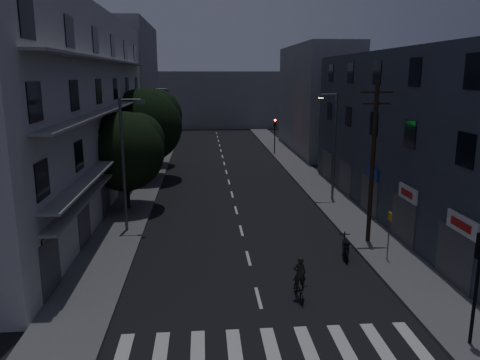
{
  "coord_description": "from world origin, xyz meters",
  "views": [
    {
      "loc": [
        -2.3,
        -16.54,
        9.47
      ],
      "look_at": [
        0.0,
        12.0,
        3.0
      ],
      "focal_mm": 35.0,
      "sensor_mm": 36.0,
      "label": 1
    }
  ],
  "objects": [
    {
      "name": "building_right",
      "position": [
        11.99,
        14.0,
        5.5
      ],
      "size": [
        6.19,
        28.0,
        11.0
      ],
      "color": "#2E333E",
      "rests_on": "ground"
    },
    {
      "name": "tree_mid",
      "position": [
        -7.37,
        25.92,
        5.27
      ],
      "size": [
        6.65,
        6.65,
        8.19
      ],
      "color": "black",
      "rests_on": "sidewalk_left"
    },
    {
      "name": "lane_markings",
      "position": [
        0.0,
        31.25,
        0.01
      ],
      "size": [
        0.15,
        60.5,
        0.01
      ],
      "color": "beige",
      "rests_on": "ground"
    },
    {
      "name": "sidewalk_right",
      "position": [
        7.5,
        25.0,
        0.07
      ],
      "size": [
        3.0,
        90.0,
        0.15
      ],
      "primitive_type": "cube",
      "color": "#565659",
      "rests_on": "ground"
    },
    {
      "name": "tree_near",
      "position": [
        -7.71,
        16.26,
        4.45
      ],
      "size": [
        5.57,
        5.57,
        6.87
      ],
      "color": "black",
      "rests_on": "sidewalk_left"
    },
    {
      "name": "traffic_signal_far_left",
      "position": [
        -6.27,
        40.53,
        3.1
      ],
      "size": [
        0.28,
        0.37,
        4.1
      ],
      "color": "black",
      "rests_on": "sidewalk_left"
    },
    {
      "name": "ground",
      "position": [
        0.0,
        25.0,
        0.0
      ],
      "size": [
        160.0,
        160.0,
        0.0
      ],
      "primitive_type": "plane",
      "color": "black",
      "rests_on": "ground"
    },
    {
      "name": "bus_stop_sign",
      "position": [
        7.1,
        5.45,
        1.89
      ],
      "size": [
        0.06,
        0.35,
        2.52
      ],
      "color": "#595B60",
      "rests_on": "sidewalk_right"
    },
    {
      "name": "cyclist",
      "position": [
        1.73,
        1.75,
        0.66
      ],
      "size": [
        0.62,
        1.56,
        1.95
      ],
      "rotation": [
        0.0,
        0.0,
        0.05
      ],
      "color": "black",
      "rests_on": "ground"
    },
    {
      "name": "building_far_left",
      "position": [
        -12.0,
        48.0,
        8.0
      ],
      "size": [
        6.0,
        20.0,
        16.0
      ],
      "primitive_type": "cube",
      "color": "slate",
      "rests_on": "ground"
    },
    {
      "name": "street_lamp_left_far",
      "position": [
        -6.85,
        31.23,
        4.6
      ],
      "size": [
        1.51,
        0.25,
        8.0
      ],
      "color": "#55565D",
      "rests_on": "sidewalk_left"
    },
    {
      "name": "street_lamp_right",
      "position": [
        7.46,
        17.58,
        4.6
      ],
      "size": [
        1.51,
        0.25,
        8.0
      ],
      "color": "#56585E",
      "rests_on": "sidewalk_right"
    },
    {
      "name": "traffic_signal_far_right",
      "position": [
        6.41,
        39.21,
        3.1
      ],
      "size": [
        0.28,
        0.37,
        4.1
      ],
      "color": "black",
      "rests_on": "sidewalk_right"
    },
    {
      "name": "building_left",
      "position": [
        -11.98,
        18.0,
        6.99
      ],
      "size": [
        7.0,
        36.0,
        14.0
      ],
      "color": "#B0B0AB",
      "rests_on": "ground"
    },
    {
      "name": "building_far_right",
      "position": [
        12.0,
        42.0,
        6.5
      ],
      "size": [
        6.0,
        20.0,
        13.0
      ],
      "primitive_type": "cube",
      "color": "slate",
      "rests_on": "ground"
    },
    {
      "name": "motorcycle",
      "position": [
        5.11,
        6.14,
        0.5
      ],
      "size": [
        0.67,
        1.97,
        1.27
      ],
      "rotation": [
        0.0,
        0.0,
        -0.2
      ],
      "color": "black",
      "rests_on": "ground"
    },
    {
      "name": "tree_far",
      "position": [
        -7.59,
        32.61,
        3.99
      ],
      "size": [
        4.96,
        4.96,
        6.13
      ],
      "color": "black",
      "rests_on": "sidewalk_left"
    },
    {
      "name": "utility_pole",
      "position": [
        7.06,
        8.2,
        4.87
      ],
      "size": [
        1.8,
        0.24,
        9.0
      ],
      "color": "black",
      "rests_on": "sidewalk_right"
    },
    {
      "name": "sidewalk_left",
      "position": [
        -7.5,
        25.0,
        0.07
      ],
      "size": [
        3.0,
        90.0,
        0.15
      ],
      "primitive_type": "cube",
      "color": "#565659",
      "rests_on": "ground"
    },
    {
      "name": "street_lamp_left_near",
      "position": [
        -6.93,
        11.32,
        4.6
      ],
      "size": [
        1.51,
        0.25,
        8.0
      ],
      "color": "#55565C",
      "rests_on": "sidewalk_left"
    },
    {
      "name": "traffic_signal_near",
      "position": [
        7.05,
        -2.35,
        3.1
      ],
      "size": [
        0.28,
        0.37,
        4.1
      ],
      "color": "black",
      "rests_on": "sidewalk_right"
    },
    {
      "name": "building_far_end",
      "position": [
        0.0,
        70.0,
        5.0
      ],
      "size": [
        24.0,
        8.0,
        10.0
      ],
      "primitive_type": "cube",
      "color": "slate",
      "rests_on": "ground"
    },
    {
      "name": "crosswalk",
      "position": [
        -0.0,
        -2.0,
        0.0
      ],
      "size": [
        10.9,
        3.0,
        0.01
      ],
      "color": "beige",
      "rests_on": "ground"
    }
  ]
}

